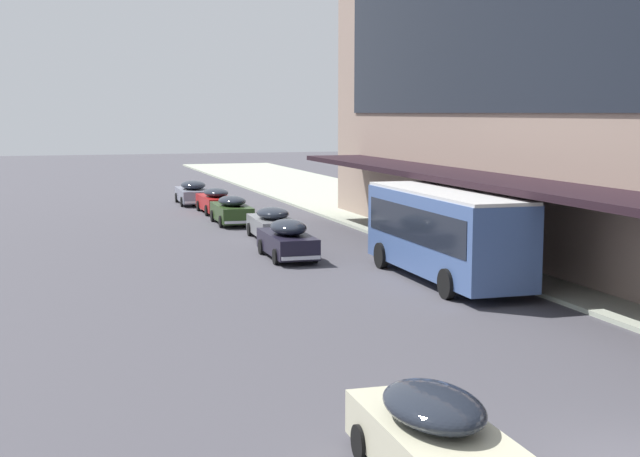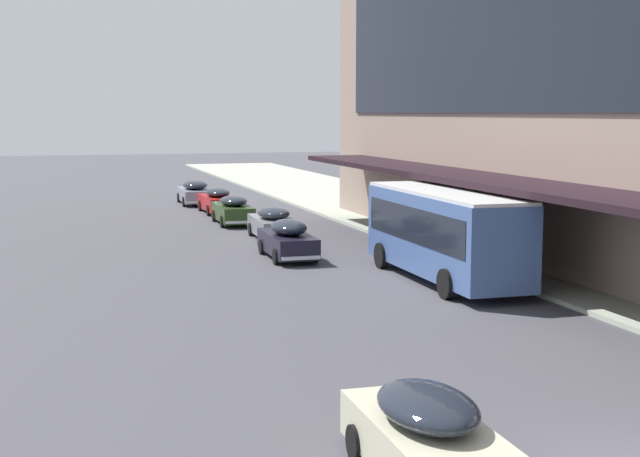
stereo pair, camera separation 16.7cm
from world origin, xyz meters
name	(u,v)px [view 2 (the right image)]	position (x,y,z in m)	size (l,w,h in m)	color
transit_bus_kerbside_front	(444,230)	(4.20, 16.69, 1.87)	(2.76, 9.39, 3.26)	#425D96
sedan_lead_near	(288,239)	(0.15, 23.15, 0.81)	(1.86, 4.67, 1.65)	black
sedan_lead_mid	(273,223)	(0.96, 28.89, 0.77)	(2.02, 4.68, 1.55)	slate
sedan_second_mid	(195,192)	(0.04, 46.39, 0.78)	(2.06, 5.05, 1.58)	gray
sedan_second_near	(217,200)	(0.49, 40.78, 0.76)	(1.78, 4.76, 1.52)	#B01919
sedan_oncoming_front	(431,439)	(-3.53, 0.58, 0.78)	(1.95, 4.73, 1.58)	beige
sedan_trailing_mid	(233,210)	(0.30, 35.16, 0.77)	(1.88, 4.70, 1.55)	#29411B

